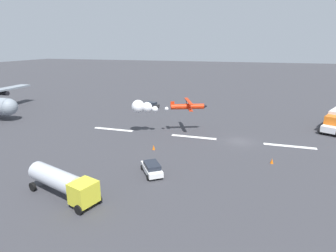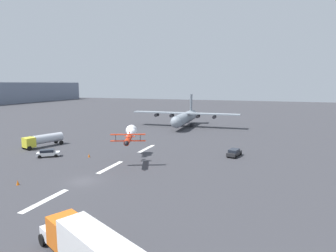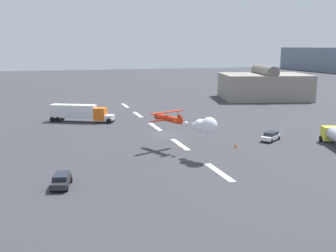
% 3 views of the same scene
% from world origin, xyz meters
% --- Properties ---
extents(ground_plane, '(440.00, 440.00, 0.00)m').
position_xyz_m(ground_plane, '(0.00, 0.00, 0.00)').
color(ground_plane, '#38383D').
rests_on(ground_plane, ground).
extents(runway_stripe_2, '(8.00, 0.90, 0.01)m').
position_xyz_m(runway_stripe_2, '(-7.88, 0.00, 0.01)').
color(runway_stripe_2, white).
rests_on(runway_stripe_2, ground).
extents(runway_stripe_3, '(8.00, 0.90, 0.01)m').
position_xyz_m(runway_stripe_3, '(7.88, 0.00, 0.01)').
color(runway_stripe_3, white).
rests_on(runway_stripe_3, ground).
extents(runway_stripe_4, '(8.00, 0.90, 0.01)m').
position_xyz_m(runway_stripe_4, '(23.63, 0.00, 0.01)').
color(runway_stripe_4, white).
rests_on(runway_stripe_4, ground).
extents(stunt_biplane_red, '(13.01, 7.82, 2.36)m').
position_xyz_m(stunt_biplane_red, '(15.31, -0.30, 4.93)').
color(stunt_biplane_red, red).
extents(fuel_tanker_truck, '(9.53, 5.29, 2.90)m').
position_xyz_m(fuel_tanker_truck, '(17.08, 23.73, 1.74)').
color(fuel_tanker_truck, yellow).
rests_on(fuel_tanker_truck, ground).
extents(followme_car_yellow, '(4.69, 2.78, 1.52)m').
position_xyz_m(followme_car_yellow, '(23.31, -19.80, 0.81)').
color(followme_car_yellow, '#262628').
rests_on(followme_car_yellow, ground).
extents(airport_staff_sedan, '(4.01, 4.61, 1.52)m').
position_xyz_m(airport_staff_sedan, '(9.94, 15.82, 0.81)').
color(airport_staff_sedan, white).
rests_on(airport_staff_sedan, ground).
extents(traffic_cone_near, '(0.44, 0.44, 0.75)m').
position_xyz_m(traffic_cone_near, '(-4.75, 8.00, 0.38)').
color(traffic_cone_near, orange).
rests_on(traffic_cone_near, ground).
extents(traffic_cone_far, '(0.44, 0.44, 0.75)m').
position_xyz_m(traffic_cone_far, '(12.58, 7.83, 0.38)').
color(traffic_cone_far, orange).
rests_on(traffic_cone_far, ground).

